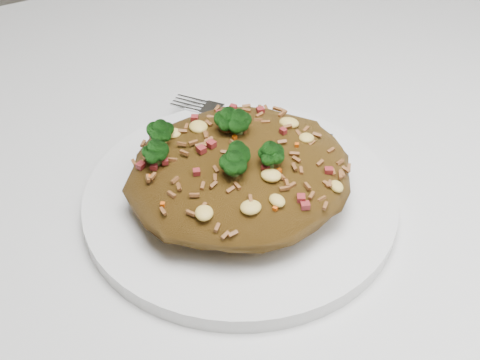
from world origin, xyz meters
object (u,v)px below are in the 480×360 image
object	(u,v)px
dining_table	(264,212)
fried_rice	(239,165)
plate	(240,200)
fork	(258,120)

from	to	relation	value
dining_table	fried_rice	xyz separation A→B (m)	(-0.06, -0.06, 0.14)
plate	fork	bearing A→B (deg)	53.41
plate	fried_rice	bearing A→B (deg)	151.45
fried_rice	fork	world-z (taller)	fried_rice
plate	fried_rice	world-z (taller)	fried_rice
dining_table	fork	size ratio (longest dim) A/B	9.00
fried_rice	dining_table	bearing A→B (deg)	46.23
dining_table	plate	bearing A→B (deg)	-133.34
dining_table	fried_rice	world-z (taller)	fried_rice
plate	fried_rice	size ratio (longest dim) A/B	1.41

